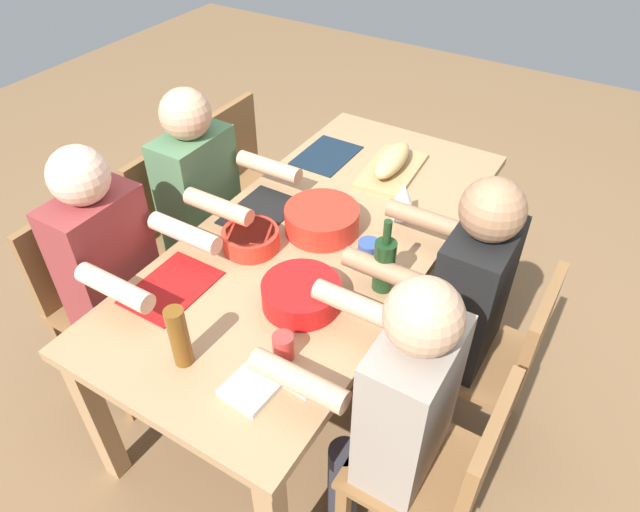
{
  "coord_description": "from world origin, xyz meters",
  "views": [
    {
      "loc": [
        -1.51,
        -0.92,
        2.13
      ],
      "look_at": [
        0.0,
        0.0,
        0.63
      ],
      "focal_mm": 32.04,
      "sensor_mm": 36.0,
      "label": 1
    }
  ],
  "objects": [
    {
      "name": "wine_bottle",
      "position": [
        -0.14,
        -0.34,
        0.85
      ],
      "size": [
        0.08,
        0.08,
        0.29
      ],
      "color": "#193819",
      "rests_on": "dining_table"
    },
    {
      "name": "serving_bowl_salad",
      "position": [
        0.03,
        0.01,
        0.8
      ],
      "size": [
        0.29,
        0.29,
        0.1
      ],
      "color": "red",
      "rests_on": "dining_table"
    },
    {
      "name": "cup_near_center",
      "position": [
        -0.03,
        -0.23,
        0.78
      ],
      "size": [
        0.08,
        0.08,
        0.08
      ],
      "primitive_type": "cylinder",
      "color": "#334C8C",
      "rests_on": "dining_table"
    },
    {
      "name": "chair_far_left",
      "position": [
        -0.53,
        0.77,
        0.48
      ],
      "size": [
        0.4,
        0.4,
        0.85
      ],
      "color": "olive",
      "rests_on": "ground_plane"
    },
    {
      "name": "diner_far_left",
      "position": [
        -0.53,
        0.59,
        0.7
      ],
      "size": [
        0.41,
        0.53,
        1.2
      ],
      "color": "#2D2D38",
      "rests_on": "ground_plane"
    },
    {
      "name": "diner_near_center",
      "position": [
        0.0,
        -0.59,
        0.7
      ],
      "size": [
        0.41,
        0.53,
        1.2
      ],
      "color": "#2D2D38",
      "rests_on": "ground_plane"
    },
    {
      "name": "wine_glass",
      "position": [
        0.26,
        -0.23,
        0.86
      ],
      "size": [
        0.08,
        0.08,
        0.17
      ],
      "color": "silver",
      "rests_on": "dining_table"
    },
    {
      "name": "placemat_far_right",
      "position": [
        0.53,
        0.29,
        0.74
      ],
      "size": [
        0.32,
        0.23,
        0.01
      ],
      "primitive_type": "cube",
      "color": "#142333",
      "rests_on": "dining_table"
    },
    {
      "name": "cup_near_left",
      "position": [
        -0.58,
        -0.22,
        0.79
      ],
      "size": [
        0.07,
        0.07,
        0.09
      ],
      "primitive_type": "cylinder",
      "color": "red",
      "rests_on": "dining_table"
    },
    {
      "name": "dining_table",
      "position": [
        0.0,
        0.0,
        0.66
      ],
      "size": [
        1.94,
        0.9,
        0.74
      ],
      "color": "#A87F56",
      "rests_on": "ground_plane"
    },
    {
      "name": "serving_bowl_fruit",
      "position": [
        -0.2,
        0.18,
        0.78
      ],
      "size": [
        0.22,
        0.22,
        0.08
      ],
      "color": "red",
      "rests_on": "dining_table"
    },
    {
      "name": "chair_near_left",
      "position": [
        -0.53,
        -0.77,
        0.48
      ],
      "size": [
        0.4,
        0.4,
        0.85
      ],
      "color": "olive",
      "rests_on": "ground_plane"
    },
    {
      "name": "cutting_board",
      "position": [
        0.56,
        -0.04,
        0.75
      ],
      "size": [
        0.42,
        0.25,
        0.02
      ],
      "primitive_type": "cube",
      "rotation": [
        0.0,
        0.0,
        0.08
      ],
      "color": "tan",
      "rests_on": "dining_table"
    },
    {
      "name": "diner_far_center",
      "position": [
        -0.0,
        0.59,
        0.7
      ],
      "size": [
        0.41,
        0.53,
        1.2
      ],
      "color": "#2D2D38",
      "rests_on": "ground_plane"
    },
    {
      "name": "placemat_far_left",
      "position": [
        -0.53,
        0.29,
        0.74
      ],
      "size": [
        0.32,
        0.23,
        0.01
      ],
      "primitive_type": "cube",
      "color": "maroon",
      "rests_on": "dining_table"
    },
    {
      "name": "chair_far_center",
      "position": [
        0.0,
        0.77,
        0.48
      ],
      "size": [
        0.4,
        0.4,
        0.85
      ],
      "color": "olive",
      "rests_on": "ground_plane"
    },
    {
      "name": "chair_near_center",
      "position": [
        0.0,
        -0.77,
        0.48
      ],
      "size": [
        0.4,
        0.4,
        0.85
      ],
      "color": "olive",
      "rests_on": "ground_plane"
    },
    {
      "name": "beer_bottle",
      "position": [
        -0.76,
        0.03,
        0.85
      ],
      "size": [
        0.06,
        0.06,
        0.22
      ],
      "primitive_type": "cylinder",
      "color": "brown",
      "rests_on": "dining_table"
    },
    {
      "name": "chair_far_right",
      "position": [
        0.53,
        0.77,
        0.48
      ],
      "size": [
        0.4,
        0.4,
        0.85
      ],
      "color": "olive",
      "rests_on": "ground_plane"
    },
    {
      "name": "napkin_stack",
      "position": [
        -0.75,
        -0.21,
        0.75
      ],
      "size": [
        0.15,
        0.15,
        0.02
      ],
      "primitive_type": "cube",
      "rotation": [
        0.0,
        0.0,
        -0.07
      ],
      "color": "white",
      "rests_on": "dining_table"
    },
    {
      "name": "fork_near_left",
      "position": [
        -0.67,
        -0.29,
        0.74
      ],
      "size": [
        0.03,
        0.17,
        0.01
      ],
      "primitive_type": "cube",
      "rotation": [
        0.0,
        0.0,
        -0.1
      ],
      "color": "silver",
      "rests_on": "dining_table"
    },
    {
      "name": "serving_bowl_greens",
      "position": [
        -0.36,
        -0.15,
        0.79
      ],
      "size": [
        0.27,
        0.27,
        0.09
      ],
      "color": "red",
      "rests_on": "dining_table"
    },
    {
      "name": "bread_loaf",
      "position": [
        0.56,
        -0.04,
        0.81
      ],
      "size": [
        0.33,
        0.13,
        0.09
      ],
      "primitive_type": "ellipsoid",
      "rotation": [
        0.0,
        0.0,
        0.08
      ],
      "color": "tan",
      "rests_on": "cutting_board"
    },
    {
      "name": "ground_plane",
      "position": [
        0.0,
        0.0,
        0.0
      ],
      "size": [
        8.0,
        8.0,
        0.0
      ],
      "primitive_type": "plane",
      "color": "brown"
    },
    {
      "name": "placemat_far_center",
      "position": [
        0.0,
        0.29,
        0.74
      ],
      "size": [
        0.32,
        0.23,
        0.01
      ],
      "primitive_type": "cube",
      "color": "black",
      "rests_on": "dining_table"
    },
    {
      "name": "diner_near_left",
      "position": [
        -0.53,
        -0.59,
        0.7
      ],
      "size": [
        0.41,
        0.53,
        1.2
      ],
      "color": "#2D2D38",
      "rests_on": "ground_plane"
    }
  ]
}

